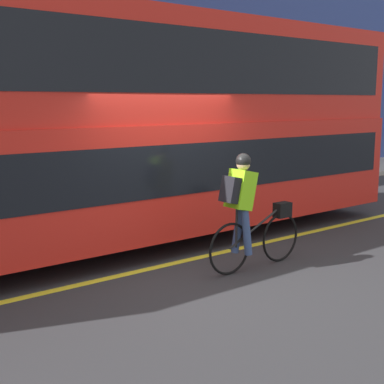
% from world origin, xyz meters
% --- Properties ---
extents(ground_plane, '(80.00, 80.00, 0.00)m').
position_xyz_m(ground_plane, '(0.00, 0.00, 0.00)').
color(ground_plane, '#2D2D30').
extents(road_center_line, '(50.00, 0.14, 0.01)m').
position_xyz_m(road_center_line, '(0.00, 0.25, 0.00)').
color(road_center_line, yellow).
rests_on(road_center_line, ground_plane).
extents(sidewalk_curb, '(60.00, 2.47, 0.15)m').
position_xyz_m(sidewalk_curb, '(0.00, 5.04, 0.07)').
color(sidewalk_curb, '#A8A399').
rests_on(sidewalk_curb, ground_plane).
extents(building_facade, '(60.00, 0.30, 9.08)m').
position_xyz_m(building_facade, '(0.00, 6.43, 4.54)').
color(building_facade, '#33478C').
rests_on(building_facade, ground_plane).
extents(bus, '(11.45, 2.48, 3.77)m').
position_xyz_m(bus, '(-0.30, 1.58, 2.10)').
color(bus, black).
rests_on(bus, ground_plane).
extents(cyclist_on_bike, '(1.77, 0.32, 1.70)m').
position_xyz_m(cyclist_on_bike, '(0.66, -0.65, 0.91)').
color(cyclist_on_bike, black).
rests_on(cyclist_on_bike, ground_plane).
extents(trash_bin, '(0.56, 0.56, 0.96)m').
position_xyz_m(trash_bin, '(2.49, 4.92, 0.63)').
color(trash_bin, '#262628').
rests_on(trash_bin, sidewalk_curb).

